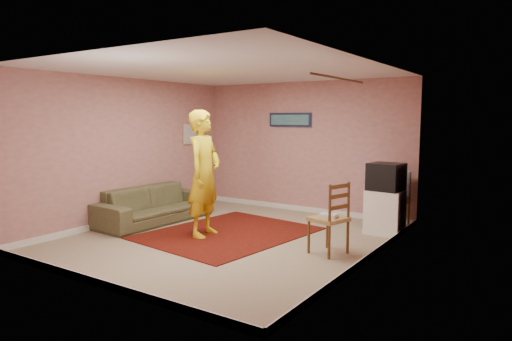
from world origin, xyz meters
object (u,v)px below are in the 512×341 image
Objects in this scene: tv_cabinet at (385,212)px; chair_b at (329,210)px; person at (204,174)px; chair_a at (396,194)px; sofa at (155,205)px; crt_tv at (386,177)px.

tv_cabinet is 1.27× the size of chair_b.
person is (-2.37, -1.75, 0.65)m from tv_cabinet.
chair_a is at bearing -57.14° from person.
tv_cabinet is 3.02m from person.
person reaches higher than sofa.
chair_b is 2.11m from person.
person reaches higher than chair_a.
sofa is (-3.75, -1.51, -0.04)m from tv_cabinet.
person is at bearing -137.02° from crt_tv.
tv_cabinet is at bearing -174.86° from chair_b.
tv_cabinet is at bearing -94.41° from chair_a.
chair_a is at bearing -59.89° from sofa.
chair_b is at bearing -100.53° from chair_a.
sofa is 1.56m from person.
sofa is at bearing -158.05° from tv_cabinet.
chair_a is 0.26× the size of person.
chair_b is at bearing -94.44° from crt_tv.
person reaches higher than tv_cabinet.
crt_tv is at bearing 173.55° from tv_cabinet.
chair_a is 3.31m from person.
crt_tv is 2.94m from person.
tv_cabinet is 0.32× the size of sofa.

